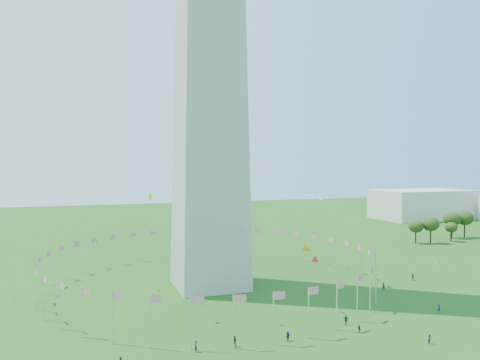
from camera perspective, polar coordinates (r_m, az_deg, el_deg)
name	(u,v)px	position (r m, az deg, el deg)	size (l,w,h in m)	color
flag_ring	(210,268)	(118.96, -3.69, -10.70)	(80.24, 80.24, 9.00)	silver
gov_building_east_a	(421,204)	(279.56, 21.24, -2.78)	(50.00, 30.00, 16.00)	beige
crowd	(382,344)	(84.83, 16.97, -18.63)	(103.42, 67.37, 1.93)	#1A4124
kites_aloft	(299,218)	(100.88, 7.21, -4.66)	(104.25, 66.97, 35.99)	orange
tree_line_east	(459,228)	(208.77, 25.18, -5.28)	(52.67, 15.76, 10.94)	#324818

